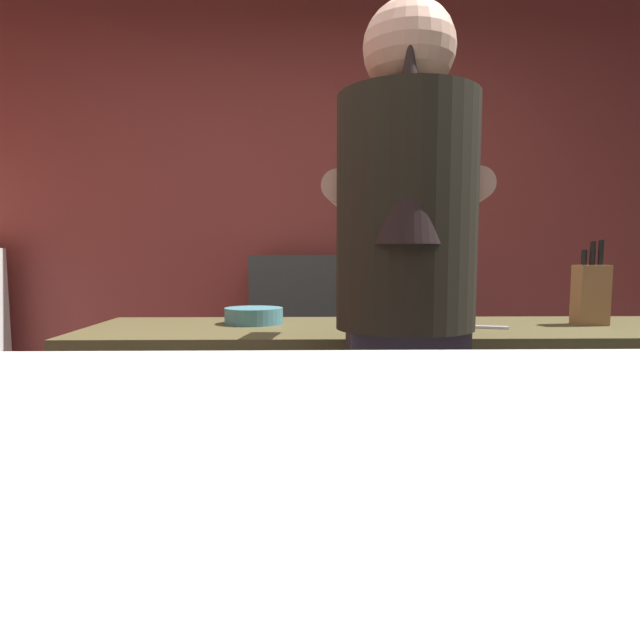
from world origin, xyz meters
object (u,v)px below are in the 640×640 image
mixing_bowl (254,316)px  bottle_vinegar (395,238)px  bartender (405,306)px  chefs_knife (470,327)px  knife_block (591,293)px  bottle_olive_oil (356,240)px

mixing_bowl → bottle_vinegar: 1.49m
bartender → chefs_knife: size_ratio=7.15×
bartender → knife_block: bearing=-47.1°
chefs_knife → knife_block: bearing=27.4°
chefs_knife → bottle_vinegar: bearing=108.6°
bartender → bottle_olive_oil: size_ratio=8.05×
knife_block → chefs_knife: knife_block is taller
chefs_knife → bottle_olive_oil: bottle_olive_oil is taller
mixing_bowl → chefs_knife: size_ratio=0.83×
mixing_bowl → bottle_vinegar: (0.68, 1.28, 0.31)m
bottle_olive_oil → knife_block: bearing=-60.9°
bartender → bottle_olive_oil: 1.72m
bottle_vinegar → bottle_olive_oil: 0.26m
mixing_bowl → bottle_vinegar: size_ratio=0.78×
bottle_olive_oil → bartender: bearing=-90.9°
bartender → bottle_vinegar: size_ratio=6.71×
mixing_bowl → bottle_vinegar: bearing=62.1°
mixing_bowl → bottle_olive_oil: bearing=68.9°
bottle_olive_oil → chefs_knife: bearing=-78.9°
chefs_knife → bottle_vinegar: (-0.03, 1.41, 0.34)m
bottle_vinegar → bottle_olive_oil: bearing=-153.0°
bottle_vinegar → bottle_olive_oil: (-0.23, -0.12, -0.02)m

